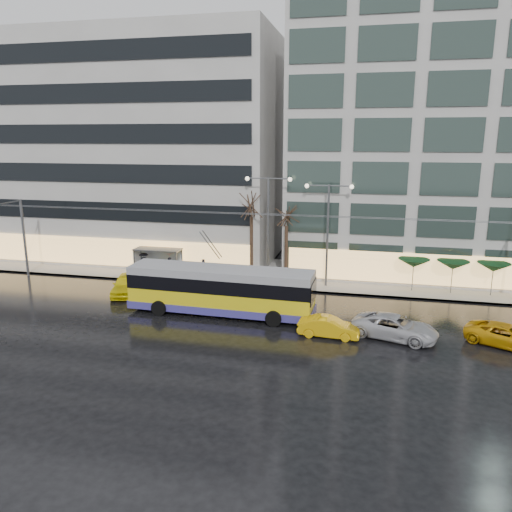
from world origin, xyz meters
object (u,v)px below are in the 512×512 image
(taxi_a, at_px, (127,284))
(trolleybus, at_px, (221,292))
(street_lamp_near, at_px, (268,215))
(bus_shelter, at_px, (155,256))

(taxi_a, bearing_deg, trolleybus, -32.73)
(street_lamp_near, bearing_deg, bus_shelter, -179.37)
(trolleybus, bearing_deg, street_lamp_near, 77.92)
(trolleybus, bearing_deg, taxi_a, 162.08)
(trolleybus, relative_size, bus_shelter, 3.18)
(trolleybus, height_order, bus_shelter, trolleybus)
(bus_shelter, xyz_separation_m, taxi_a, (-0.14, -5.31, -1.13))
(street_lamp_near, distance_m, taxi_a, 12.92)
(trolleybus, xyz_separation_m, street_lamp_near, (1.77, 8.26, 4.32))
(trolleybus, distance_m, street_lamp_near, 9.49)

